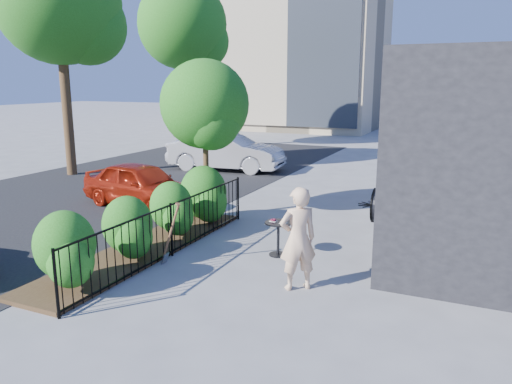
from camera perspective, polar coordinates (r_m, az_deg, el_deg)
The scene contains 13 objects.
ground at distance 9.60m, azimuth -1.99°, elevation -8.55°, with size 120.00×120.00×0.00m, color gray.
fence at distance 10.14m, azimuth -9.65°, elevation -4.22°, with size 0.05×6.05×1.10m.
planting_bed at distance 10.69m, azimuth -12.68°, elevation -6.39°, with size 1.30×6.00×0.08m, color #382616.
shrubs at distance 10.52m, azimuth -12.09°, elevation -2.92°, with size 1.10×5.60×1.24m.
patio_tree at distance 12.46m, azimuth -5.72°, elevation 9.32°, with size 2.20×2.20×3.94m.
street at distance 15.94m, azimuth -20.04°, elevation -0.70°, with size 9.00×30.00×0.01m, color black.
street_tree_near at distance 19.88m, azimuth -21.56°, elevation 18.86°, with size 4.40×4.40×8.28m.
street_tree_far at distance 26.13m, azimuth -8.34°, elevation 17.86°, with size 4.40×4.40×8.28m.
cafe_table at distance 10.06m, azimuth 2.56°, elevation -4.64°, with size 0.55×0.55×0.74m.
woman at distance 8.38m, azimuth 4.82°, elevation -5.35°, with size 0.65×0.42×1.77m, color beige.
shovel at distance 9.68m, azimuth -9.82°, elevation -5.06°, with size 0.44×0.16×1.27m.
car_red at distance 14.28m, azimuth -12.97°, elevation 0.81°, with size 1.48×3.67×1.25m, color #9D1F0D.
car_silver at distance 19.70m, azimuth -3.47°, elevation 4.66°, with size 1.59×4.55×1.50m, color #ADACB1.
Camera 1 is at (4.00, -8.01, 3.46)m, focal length 35.00 mm.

